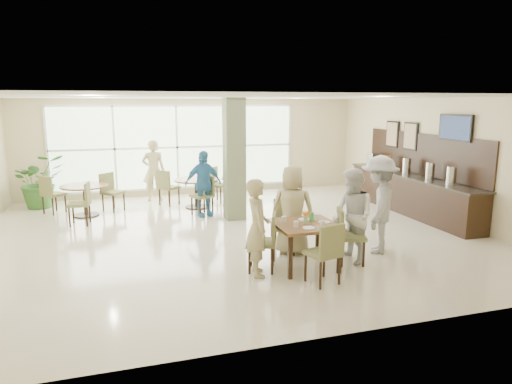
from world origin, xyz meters
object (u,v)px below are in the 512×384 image
object	(u,v)px
teen_far	(292,210)
potted_plant	(40,181)
round_table_left	(85,192)
teen_left	(257,228)
teen_right	(352,216)
teen_standing	(379,204)
main_table	(305,229)
adult_b	(231,177)
buffet_counter	(410,191)
round_table_right	(196,186)
adult_a	(203,184)
adult_standing	(154,170)

from	to	relation	value
teen_far	potted_plant	bearing A→B (deg)	-22.94
round_table_left	potted_plant	world-z (taller)	potted_plant
teen_left	teen_right	size ratio (longest dim) A/B	0.96
round_table_left	teen_standing	bearing A→B (deg)	-39.93
main_table	teen_far	xyz separation A→B (m)	(0.05, 0.73, 0.15)
adult_b	main_table	bearing A→B (deg)	16.63
teen_right	buffet_counter	bearing A→B (deg)	127.32
round_table_right	teen_far	xyz separation A→B (m)	(1.04, -4.15, 0.23)
main_table	teen_far	world-z (taller)	teen_far
buffet_counter	adult_a	bearing A→B (deg)	166.97
potted_plant	adult_b	distance (m)	4.96
round_table_right	teen_right	distance (m)	5.20
potted_plant	adult_standing	bearing A→B (deg)	-0.30
adult_b	teen_standing	bearing A→B (deg)	36.20
buffet_counter	teen_left	world-z (taller)	buffet_counter
potted_plant	round_table_left	bearing A→B (deg)	-47.68
adult_a	adult_b	world-z (taller)	adult_a
main_table	adult_b	distance (m)	4.78
buffet_counter	adult_standing	xyz separation A→B (m)	(-5.95, 3.25, 0.30)
buffet_counter	teen_standing	xyz separation A→B (m)	(-2.41, -2.43, 0.34)
buffet_counter	teen_left	bearing A→B (deg)	-149.20
main_table	teen_left	bearing A→B (deg)	-173.85
buffet_counter	adult_b	size ratio (longest dim) A/B	3.01
adult_b	teen_left	bearing A→B (deg)	6.68
teen_right	adult_standing	size ratio (longest dim) A/B	0.95
main_table	teen_right	xyz separation A→B (m)	(0.87, 0.02, 0.15)
potted_plant	teen_far	size ratio (longest dim) A/B	0.86
main_table	round_table_left	size ratio (longest dim) A/B	0.90
main_table	teen_left	xyz separation A→B (m)	(-0.85, -0.09, 0.11)
adult_b	adult_standing	xyz separation A→B (m)	(-1.90, 1.26, 0.07)
potted_plant	adult_standing	distance (m)	2.90
round_table_left	adult_a	world-z (taller)	adult_a
main_table	adult_a	world-z (taller)	adult_a
teen_far	adult_standing	xyz separation A→B (m)	(-2.03, 5.31, 0.04)
round_table_left	teen_far	bearing A→B (deg)	-47.15
main_table	potted_plant	world-z (taller)	potted_plant
round_table_left	adult_b	xyz separation A→B (m)	(3.62, 0.01, 0.21)
teen_right	adult_standing	bearing A→B (deg)	-159.07
potted_plant	teen_standing	xyz separation A→B (m)	(6.44, -5.69, 0.19)
main_table	round_table_left	distance (m)	6.03
adult_a	adult_standing	distance (m)	2.33
adult_a	adult_standing	bearing A→B (deg)	102.39
buffet_counter	teen_far	world-z (taller)	buffet_counter
round_table_left	round_table_right	distance (m)	2.71
buffet_counter	teen_right	distance (m)	4.17
main_table	potted_plant	bearing A→B (deg)	128.79
round_table_left	adult_b	bearing A→B (deg)	0.12
buffet_counter	teen_standing	bearing A→B (deg)	-134.71
main_table	buffet_counter	bearing A→B (deg)	35.00
round_table_right	teen_far	size ratio (longest dim) A/B	0.69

